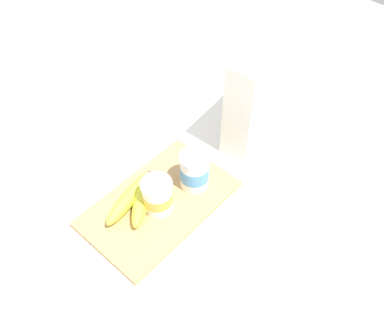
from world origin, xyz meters
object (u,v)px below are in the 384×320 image
spoon (55,270)px  cereal_box (257,98)px  banana_bunch (136,198)px  yogurt_cup_back (157,196)px  yogurt_cup_front (194,171)px  cutting_board (159,203)px

spoon → cereal_box: bearing=173.7°
cereal_box → banana_bunch: cereal_box is taller
cereal_box → yogurt_cup_back: 0.35m
yogurt_cup_back → banana_bunch: 0.06m
yogurt_cup_front → spoon: 0.37m
yogurt_cup_front → yogurt_cup_back: size_ratio=1.10×
cereal_box → yogurt_cup_back: (0.34, -0.01, -0.08)m
cereal_box → cutting_board: bearing=170.2°
cereal_box → yogurt_cup_back: bearing=172.0°
yogurt_cup_front → banana_bunch: yogurt_cup_front is taller
yogurt_cup_front → banana_bunch: (0.13, -0.06, -0.03)m
cereal_box → banana_bunch: size_ratio=1.48×
banana_bunch → yogurt_cup_front: bearing=155.4°
cutting_board → banana_bunch: size_ratio=1.97×
spoon → yogurt_cup_front: bearing=169.5°
yogurt_cup_back → spoon: (0.25, -0.05, -0.05)m
cereal_box → spoon: size_ratio=1.97×
yogurt_cup_back → banana_bunch: bearing=-60.4°
yogurt_cup_back → spoon: yogurt_cup_back is taller
cereal_box → yogurt_cup_back: size_ratio=3.08×
yogurt_cup_back → cutting_board: bearing=-139.7°
cutting_board → banana_bunch: banana_bunch is taller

